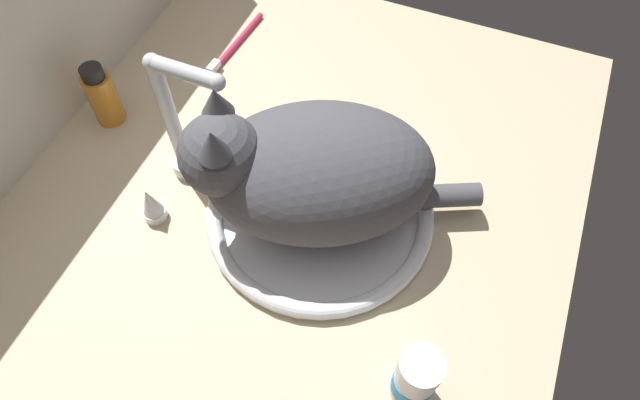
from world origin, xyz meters
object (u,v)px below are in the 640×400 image
(faucet, at_px, (180,133))
(amber_bottle, at_px, (103,96))
(toothbrush, at_px, (235,44))
(sink_basin, at_px, (320,212))
(cat, at_px, (306,171))
(pill_bottle, at_px, (415,379))

(faucet, relative_size, amber_bottle, 2.12)
(faucet, distance_m, toothbrush, 0.28)
(sink_basin, distance_m, toothbrush, 0.37)
(cat, height_order, amber_bottle, cat)
(toothbrush, bearing_deg, cat, -137.14)
(sink_basin, bearing_deg, amber_bottle, 83.34)
(cat, relative_size, pill_bottle, 3.63)
(faucet, distance_m, cat, 0.19)
(sink_basin, relative_size, cat, 0.84)
(sink_basin, height_order, faucet, faucet)
(faucet, bearing_deg, pill_bottle, -115.02)
(faucet, xyz_separation_m, pill_bottle, (-0.18, -0.39, -0.04))
(pill_bottle, height_order, toothbrush, pill_bottle)
(pill_bottle, bearing_deg, toothbrush, 45.61)
(pill_bottle, bearing_deg, sink_basin, 45.79)
(amber_bottle, height_order, toothbrush, amber_bottle)
(cat, xyz_separation_m, amber_bottle, (0.05, 0.35, -0.06))
(amber_bottle, relative_size, toothbrush, 0.63)
(cat, distance_m, pill_bottle, 0.27)
(cat, bearing_deg, faucet, 87.68)
(pill_bottle, distance_m, toothbrush, 0.63)
(pill_bottle, bearing_deg, amber_bottle, 68.00)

